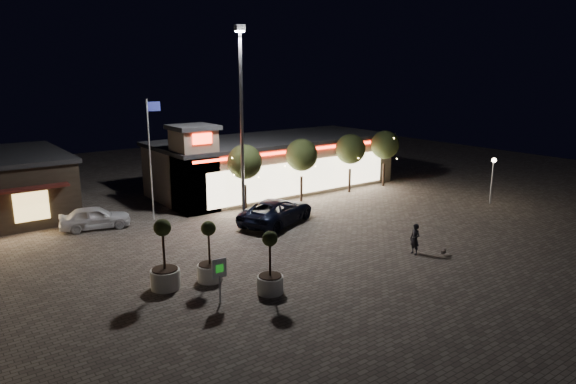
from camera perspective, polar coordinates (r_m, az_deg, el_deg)
ground at (r=25.75m, az=0.72°, el=-8.94°), size 90.00×90.00×0.00m
retail_building at (r=42.88m, az=-1.93°, el=3.24°), size 20.40×8.40×6.10m
floodlight_pole at (r=31.68m, az=-5.18°, el=8.35°), size 0.60×0.40×12.38m
flagpole at (r=34.69m, az=-14.99°, el=4.60°), size 0.95×0.10×8.00m
lamp_post_east at (r=40.95m, az=21.82°, el=2.14°), size 0.36×0.36×3.48m
string_tree_a at (r=35.71m, az=-4.83°, el=3.33°), size 2.42×2.42×4.79m
string_tree_b at (r=38.53m, az=1.51°, el=4.12°), size 2.42×2.42×4.79m
string_tree_c at (r=41.75m, az=6.95°, el=4.75°), size 2.42×2.42×4.79m
string_tree_d at (r=44.57m, az=10.71°, el=5.16°), size 2.42×2.42×4.79m
pickup_truck at (r=33.43m, az=-1.25°, el=-2.14°), size 6.55×4.84×1.65m
white_sedan at (r=34.59m, az=-20.65°, el=-2.66°), size 4.54×2.66×1.45m
pedestrian at (r=28.75m, az=13.93°, el=-5.11°), size 0.47×0.66×1.71m
dog at (r=29.18m, az=16.94°, el=-6.30°), size 0.45×0.23×0.24m
planter_left at (r=24.32m, az=-13.54°, el=-8.13°), size 1.35×1.35×3.31m
planter_mid at (r=23.25m, az=-2.00°, el=-9.09°), size 1.18×1.18×2.91m
planter_right at (r=24.78m, az=-8.70°, el=-7.75°), size 1.20×1.20×2.96m
valet_sign at (r=22.34m, az=-7.64°, el=-8.80°), size 0.66×0.12×1.99m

